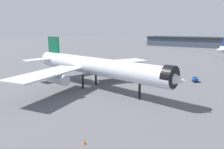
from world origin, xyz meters
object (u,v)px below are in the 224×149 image
service_truck_front (117,65)px  baggage_tug_wing (195,79)px  airliner_near_gate (94,66)px  traffic_cone_near_nose (84,142)px

service_truck_front → baggage_tug_wing: (41.90, -8.27, -0.62)m
airliner_near_gate → baggage_tug_wing: (27.57, 28.99, -6.66)m
airliner_near_gate → traffic_cone_near_nose: bearing=-45.8°
airliner_near_gate → service_truck_front: (-14.33, 37.25, -6.05)m
airliner_near_gate → service_truck_front: size_ratio=11.45×
baggage_tug_wing → traffic_cone_near_nose: bearing=148.6°
baggage_tug_wing → traffic_cone_near_nose: (-5.14, -60.41, -0.59)m
baggage_tug_wing → traffic_cone_near_nose: baggage_tug_wing is taller
service_truck_front → traffic_cone_near_nose: 77.91m
traffic_cone_near_nose → airliner_near_gate: bearing=125.5°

